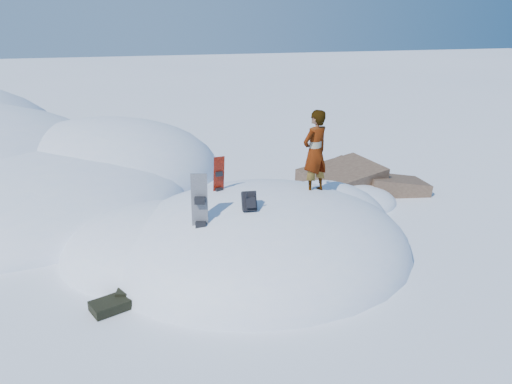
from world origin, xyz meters
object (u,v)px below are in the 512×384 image
object	(u,v)px
snowboard_dark	(200,215)
person	(315,152)
backpack	(249,201)
snowboard_red	(219,184)

from	to	relation	value
snowboard_dark	person	xyz separation A→B (m)	(2.81, 1.06, 0.79)
snowboard_dark	backpack	xyz separation A→B (m)	(1.03, 0.12, 0.13)
backpack	person	world-z (taller)	person
person	snowboard_red	bearing A→B (deg)	-35.35
snowboard_dark	person	size ratio (longest dim) A/B	0.89
snowboard_red	person	size ratio (longest dim) A/B	0.69
snowboard_dark	backpack	size ratio (longest dim) A/B	3.54
backpack	person	size ratio (longest dim) A/B	0.25
snowboard_red	person	bearing A→B (deg)	-20.59
snowboard_dark	person	bearing A→B (deg)	36.50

